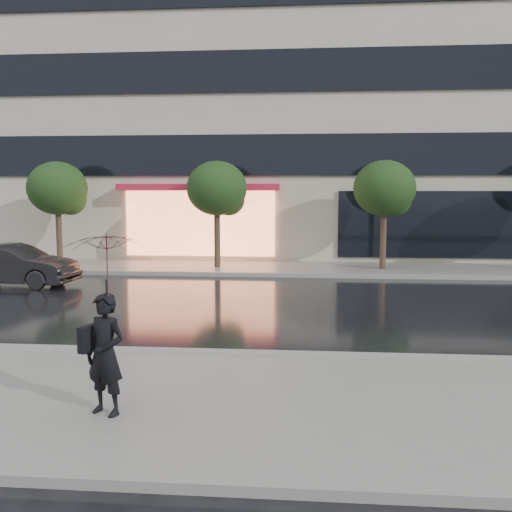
# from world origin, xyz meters

# --- Properties ---
(ground) EXTENTS (120.00, 120.00, 0.00)m
(ground) POSITION_xyz_m (0.00, 0.00, 0.00)
(ground) COLOR black
(ground) RESTS_ON ground
(sidewalk_near) EXTENTS (60.00, 4.50, 0.12)m
(sidewalk_near) POSITION_xyz_m (0.00, -3.25, 0.06)
(sidewalk_near) COLOR slate
(sidewalk_near) RESTS_ON ground
(sidewalk_far) EXTENTS (60.00, 3.50, 0.12)m
(sidewalk_far) POSITION_xyz_m (0.00, 10.25, 0.06)
(sidewalk_far) COLOR slate
(sidewalk_far) RESTS_ON ground
(curb_near) EXTENTS (60.00, 0.25, 0.14)m
(curb_near) POSITION_xyz_m (0.00, -1.00, 0.07)
(curb_near) COLOR gray
(curb_near) RESTS_ON ground
(curb_far) EXTENTS (60.00, 0.25, 0.14)m
(curb_far) POSITION_xyz_m (0.00, 8.50, 0.07)
(curb_far) COLOR gray
(curb_far) RESTS_ON ground
(office_building) EXTENTS (30.00, 12.76, 18.00)m
(office_building) POSITION_xyz_m (-0.00, 17.97, 9.00)
(office_building) COLOR #B7AF9A
(office_building) RESTS_ON ground
(tree_far_west) EXTENTS (2.20, 2.20, 3.99)m
(tree_far_west) POSITION_xyz_m (-8.94, 10.03, 2.92)
(tree_far_west) COLOR #33261C
(tree_far_west) RESTS_ON ground
(tree_mid_west) EXTENTS (2.20, 2.20, 3.99)m
(tree_mid_west) POSITION_xyz_m (-2.94, 10.03, 2.92)
(tree_mid_west) COLOR #33261C
(tree_mid_west) RESTS_ON ground
(tree_mid_east) EXTENTS (2.20, 2.20, 3.99)m
(tree_mid_east) POSITION_xyz_m (3.06, 10.03, 2.92)
(tree_mid_east) COLOR #33261C
(tree_mid_east) RESTS_ON ground
(parked_car) EXTENTS (3.98, 1.66, 1.28)m
(parked_car) POSITION_xyz_m (-8.71, 6.00, 0.64)
(parked_car) COLOR black
(parked_car) RESTS_ON ground
(pedestrian_with_umbrella) EXTENTS (1.31, 1.32, 2.31)m
(pedestrian_with_umbrella) POSITION_xyz_m (-2.24, -3.89, 1.69)
(pedestrian_with_umbrella) COLOR black
(pedestrian_with_umbrella) RESTS_ON sidewalk_near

